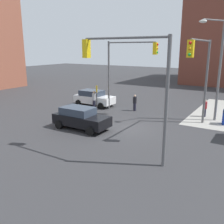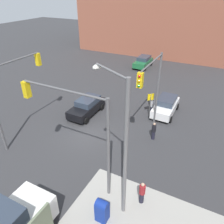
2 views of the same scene
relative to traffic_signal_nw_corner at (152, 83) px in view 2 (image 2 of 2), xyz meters
name	(u,v)px [view 2 (image 2 of 2)]	position (x,y,z in m)	size (l,w,h in m)	color
ground_plane	(87,134)	(2.60, -4.50, -4.60)	(120.00, 120.00, 0.00)	#333335
building_brick_west	(164,3)	(-29.40, -7.65, 3.65)	(16.00, 28.00, 16.51)	#93513D
traffic_signal_nw_corner	(152,83)	(0.00, 0.00, 0.00)	(5.02, 0.36, 6.50)	#59595B
traffic_signal_se_corner	(13,86)	(5.17, -9.00, 0.01)	(5.12, 0.36, 6.50)	#59595B
traffic_signal_ne_corner	(73,120)	(7.10, -2.19, 0.04)	(0.36, 5.71, 6.50)	#59595B
street_lamp_corner	(121,141)	(7.63, 0.98, 0.10)	(1.53, 2.39, 8.00)	slate
warning_sign_two_way	(150,101)	(-2.80, -0.79, -2.96)	(0.48, 0.48, 2.40)	#4C4C4C
mailbox_blue	(102,210)	(8.80, 0.50, -3.84)	(0.56, 0.64, 1.43)	navy
sedan_white	(166,106)	(-4.04, 0.44, -3.76)	(4.18, 2.02, 1.62)	white
coupe_green	(143,62)	(-16.52, -6.48, -3.76)	(4.27, 2.02, 1.62)	#1E6638
hatchback_black	(87,106)	(-0.35, -6.37, -3.76)	(4.29, 2.02, 1.62)	black
pedestrian_crossing	(152,106)	(-3.20, -0.70, -3.66)	(0.36, 0.36, 1.80)	#B2B2B7
pedestrian_waiting	(142,193)	(6.80, 2.00, -3.81)	(0.36, 0.36, 1.54)	maroon
pedestrian_walking_north	(154,131)	(0.60, 0.70, -3.79)	(0.36, 0.36, 1.57)	black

